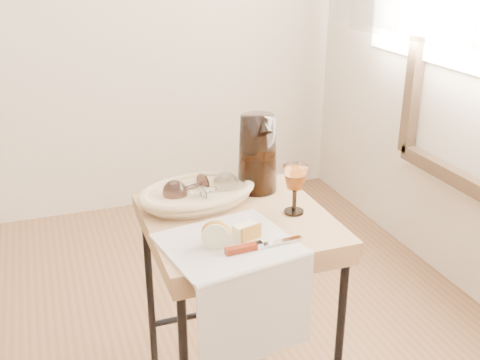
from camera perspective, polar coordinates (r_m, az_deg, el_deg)
name	(u,v)px	position (r m, az deg, el deg)	size (l,w,h in m)	color
side_table	(238,313)	(1.80, -0.22, -12.98)	(0.51, 0.51, 0.65)	brown
tea_towel	(228,244)	(1.48, -1.17, -6.33)	(0.32, 0.29, 0.01)	silver
bread_basket	(198,196)	(1.71, -4.19, -1.59)	(0.32, 0.22, 0.05)	tan
goblet_lying_a	(187,188)	(1.70, -5.25, -0.80)	(0.12, 0.07, 0.07)	brown
goblet_lying_b	(215,188)	(1.69, -2.51, -0.82)	(0.12, 0.08, 0.08)	white
pitcher	(257,153)	(1.76, 1.73, 2.66)	(0.17, 0.25, 0.28)	black
wine_goblet	(295,189)	(1.63, 5.44, -0.93)	(0.07, 0.07, 0.15)	white
apple_half	(216,233)	(1.45, -2.37, -5.27)	(0.08, 0.04, 0.07)	#B6331A
apple_wedge	(244,231)	(1.50, 0.44, -5.10)	(0.06, 0.03, 0.04)	#FFFACB
table_knife	(262,245)	(1.46, 2.15, -6.40)	(0.21, 0.02, 0.02)	silver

